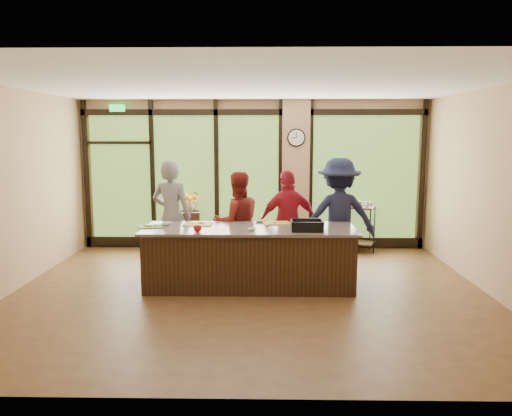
{
  "coord_description": "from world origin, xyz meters",
  "views": [
    {
      "loc": [
        0.23,
        -7.1,
        2.31
      ],
      "look_at": [
        0.1,
        0.4,
        1.2
      ],
      "focal_mm": 35.0,
      "sensor_mm": 36.0,
      "label": 1
    }
  ],
  "objects_px": {
    "island_base": "(250,258)",
    "flower_stand": "(189,231)",
    "cook_right": "(338,217)",
    "roasting_pan": "(307,228)",
    "cook_left": "(172,216)",
    "bar_cart": "(355,222)"
  },
  "relations": [
    {
      "from": "island_base",
      "to": "flower_stand",
      "type": "xyz_separation_m",
      "value": [
        -1.29,
        2.45,
        -0.05
      ]
    },
    {
      "from": "cook_right",
      "to": "roasting_pan",
      "type": "bearing_deg",
      "value": 54.54
    },
    {
      "from": "roasting_pan",
      "to": "cook_right",
      "type": "bearing_deg",
      "value": 58.65
    },
    {
      "from": "cook_right",
      "to": "roasting_pan",
      "type": "xyz_separation_m",
      "value": [
        -0.6,
        -0.96,
        -0.01
      ]
    },
    {
      "from": "cook_left",
      "to": "flower_stand",
      "type": "xyz_separation_m",
      "value": [
        0.05,
        1.59,
        -0.56
      ]
    },
    {
      "from": "island_base",
      "to": "bar_cart",
      "type": "distance_m",
      "value": 3.1
    },
    {
      "from": "roasting_pan",
      "to": "cook_left",
      "type": "bearing_deg",
      "value": 154.55
    },
    {
      "from": "roasting_pan",
      "to": "flower_stand",
      "type": "relative_size",
      "value": 0.59
    },
    {
      "from": "island_base",
      "to": "cook_left",
      "type": "height_order",
      "value": "cook_left"
    },
    {
      "from": "cook_left",
      "to": "bar_cart",
      "type": "bearing_deg",
      "value": -140.69
    },
    {
      "from": "island_base",
      "to": "cook_right",
      "type": "distance_m",
      "value": 1.71
    },
    {
      "from": "cook_left",
      "to": "flower_stand",
      "type": "distance_m",
      "value": 1.69
    },
    {
      "from": "cook_right",
      "to": "bar_cart",
      "type": "xyz_separation_m",
      "value": [
        0.57,
        1.6,
        -0.36
      ]
    },
    {
      "from": "bar_cart",
      "to": "island_base",
      "type": "bearing_deg",
      "value": -106.16
    },
    {
      "from": "roasting_pan",
      "to": "flower_stand",
      "type": "height_order",
      "value": "roasting_pan"
    },
    {
      "from": "roasting_pan",
      "to": "bar_cart",
      "type": "distance_m",
      "value": 2.84
    },
    {
      "from": "roasting_pan",
      "to": "bar_cart",
      "type": "bearing_deg",
      "value": 66.04
    },
    {
      "from": "cook_right",
      "to": "flower_stand",
      "type": "xyz_separation_m",
      "value": [
        -2.74,
        1.7,
        -0.58
      ]
    },
    {
      "from": "island_base",
      "to": "cook_right",
      "type": "height_order",
      "value": "cook_right"
    },
    {
      "from": "cook_left",
      "to": "flower_stand",
      "type": "relative_size",
      "value": 2.44
    },
    {
      "from": "cook_left",
      "to": "roasting_pan",
      "type": "bearing_deg",
      "value": 169.31
    },
    {
      "from": "island_base",
      "to": "flower_stand",
      "type": "distance_m",
      "value": 2.77
    }
  ]
}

